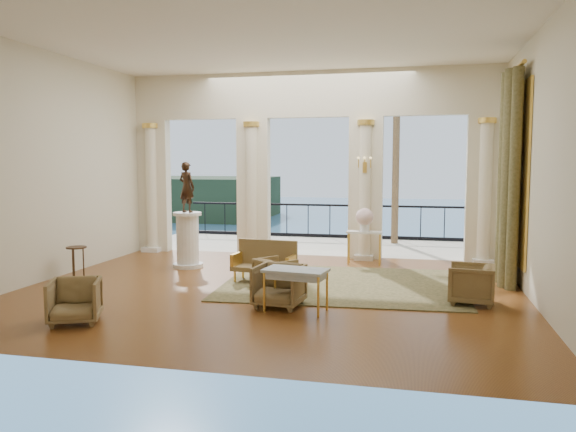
% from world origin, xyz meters
% --- Properties ---
extents(floor, '(9.00, 9.00, 0.00)m').
position_xyz_m(floor, '(0.00, 0.00, 0.00)').
color(floor, '#522811').
rests_on(floor, ground).
extents(room_walls, '(9.00, 9.00, 9.00)m').
position_xyz_m(room_walls, '(0.00, -1.12, 2.88)').
color(room_walls, beige).
rests_on(room_walls, ground).
extents(arcade, '(9.00, 0.56, 4.50)m').
position_xyz_m(arcade, '(-0.00, 3.82, 2.58)').
color(arcade, beige).
rests_on(arcade, ground).
extents(terrace, '(10.00, 3.60, 0.10)m').
position_xyz_m(terrace, '(0.00, 5.80, -0.05)').
color(terrace, '#ADA58E').
rests_on(terrace, ground).
extents(balustrade, '(9.00, 0.06, 1.03)m').
position_xyz_m(balustrade, '(0.00, 7.40, 0.41)').
color(balustrade, black).
rests_on(balustrade, terrace).
extents(palm_tree, '(2.00, 2.00, 4.50)m').
position_xyz_m(palm_tree, '(2.00, 6.60, 4.09)').
color(palm_tree, '#4C3823').
rests_on(palm_tree, terrace).
extents(headland, '(22.00, 18.00, 6.00)m').
position_xyz_m(headland, '(-30.00, 70.00, -3.00)').
color(headland, black).
rests_on(headland, sea).
extents(sea, '(160.00, 160.00, 0.00)m').
position_xyz_m(sea, '(0.00, 60.00, -6.00)').
color(sea, '#2D5A92').
rests_on(sea, ground).
extents(curtain, '(0.33, 1.40, 4.09)m').
position_xyz_m(curtain, '(4.28, 1.50, 2.02)').
color(curtain, '#494824').
rests_on(curtain, ground).
extents(window_frame, '(0.04, 1.60, 3.40)m').
position_xyz_m(window_frame, '(4.47, 1.50, 2.10)').
color(window_frame, '#ECBC4D').
rests_on(window_frame, room_walls).
extents(wall_sconce, '(0.30, 0.11, 0.33)m').
position_xyz_m(wall_sconce, '(1.40, 3.51, 2.23)').
color(wall_sconce, '#ECBC4D').
rests_on(wall_sconce, arcade).
extents(rug, '(4.63, 3.70, 0.02)m').
position_xyz_m(rug, '(1.24, 0.80, 0.01)').
color(rug, '#31371D').
rests_on(rug, ground).
extents(armchair_a, '(0.89, 0.87, 0.71)m').
position_xyz_m(armchair_a, '(-2.20, -2.60, 0.35)').
color(armchair_a, '#47381A').
rests_on(armchair_a, ground).
extents(armchair_b, '(0.80, 0.76, 0.75)m').
position_xyz_m(armchair_b, '(0.46, -1.05, 0.38)').
color(armchair_b, '#47381A').
rests_on(armchair_b, ground).
extents(armchair_c, '(0.75, 0.78, 0.73)m').
position_xyz_m(armchair_c, '(3.50, -0.17, 0.36)').
color(armchair_c, '#47381A').
rests_on(armchair_c, ground).
extents(armchair_d, '(0.84, 0.83, 0.63)m').
position_xyz_m(armchair_d, '(0.09, 0.17, 0.32)').
color(armchair_d, '#47381A').
rests_on(armchair_d, ground).
extents(settee, '(1.26, 0.64, 0.80)m').
position_xyz_m(settee, '(-0.26, 0.75, 0.40)').
color(settee, '#47381A').
rests_on(settee, ground).
extents(game_table, '(1.04, 0.66, 0.67)m').
position_xyz_m(game_table, '(0.78, -1.25, 0.60)').
color(game_table, '#96A9BB').
rests_on(game_table, ground).
extents(pedestal, '(0.67, 0.67, 1.23)m').
position_xyz_m(pedestal, '(-2.32, 1.80, 0.59)').
color(pedestal, silver).
rests_on(pedestal, ground).
extents(statue, '(0.47, 0.39, 1.10)m').
position_xyz_m(statue, '(-2.32, 1.80, 1.78)').
color(statue, '#302015').
rests_on(statue, pedestal).
extents(console_table, '(0.80, 0.32, 0.76)m').
position_xyz_m(console_table, '(1.45, 3.05, 0.63)').
color(console_table, silver).
rests_on(console_table, ground).
extents(urn, '(0.40, 0.40, 0.53)m').
position_xyz_m(urn, '(1.45, 3.05, 1.06)').
color(urn, white).
rests_on(urn, console_table).
extents(side_table, '(0.40, 0.40, 0.65)m').
position_xyz_m(side_table, '(-4.00, 0.16, 0.55)').
color(side_table, black).
rests_on(side_table, ground).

